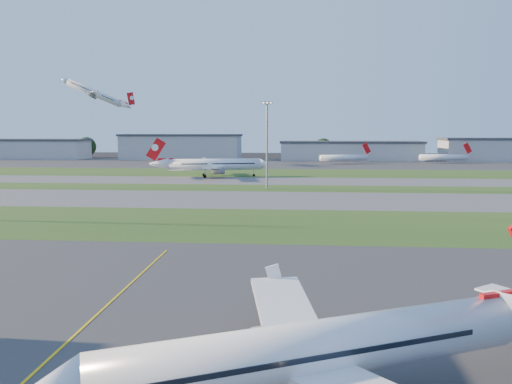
# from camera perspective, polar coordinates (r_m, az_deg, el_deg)

# --- Properties ---
(ground) EXTENTS (700.00, 700.00, 0.00)m
(ground) POSITION_cam_1_polar(r_m,az_deg,el_deg) (49.27, -25.30, -14.30)
(ground) COLOR black
(ground) RESTS_ON ground
(apron_near) EXTENTS (300.00, 70.00, 0.01)m
(apron_near) POSITION_cam_1_polar(r_m,az_deg,el_deg) (49.26, -25.30, -14.30)
(apron_near) COLOR #333335
(apron_near) RESTS_ON ground
(grass_strip_a) EXTENTS (300.00, 34.00, 0.01)m
(grass_strip_a) POSITION_cam_1_polar(r_m,az_deg,el_deg) (96.15, -9.73, -3.46)
(grass_strip_a) COLOR #274B19
(grass_strip_a) RESTS_ON ground
(taxiway_a) EXTENTS (300.00, 32.00, 0.01)m
(taxiway_a) POSITION_cam_1_polar(r_m,az_deg,el_deg) (127.98, -6.08, -0.79)
(taxiway_a) COLOR #515154
(taxiway_a) RESTS_ON ground
(grass_strip_b) EXTENTS (300.00, 18.00, 0.01)m
(grass_strip_b) POSITION_cam_1_polar(r_m,az_deg,el_deg) (152.42, -4.35, 0.49)
(grass_strip_b) COLOR #274B19
(grass_strip_b) RESTS_ON ground
(taxiway_b) EXTENTS (300.00, 26.00, 0.01)m
(taxiway_b) POSITION_cam_1_polar(r_m,az_deg,el_deg) (174.06, -3.22, 1.31)
(taxiway_b) COLOR #515154
(taxiway_b) RESTS_ON ground
(grass_strip_c) EXTENTS (300.00, 40.00, 0.01)m
(grass_strip_c) POSITION_cam_1_polar(r_m,az_deg,el_deg) (206.66, -1.98, 2.23)
(grass_strip_c) COLOR #274B19
(grass_strip_c) RESTS_ON ground
(apron_far) EXTENTS (400.00, 80.00, 0.01)m
(apron_far) POSITION_cam_1_polar(r_m,az_deg,el_deg) (266.19, -0.50, 3.31)
(apron_far) COLOR #333335
(apron_far) RESTS_ON ground
(yellow_line) EXTENTS (0.25, 60.00, 0.02)m
(yellow_line) POSITION_cam_1_polar(r_m,az_deg,el_deg) (47.07, -19.83, -15.05)
(yellow_line) COLOR gold
(yellow_line) RESTS_ON ground
(airliner_parked) EXTENTS (32.46, 27.65, 10.85)m
(airliner_parked) POSITION_cam_1_polar(r_m,az_deg,el_deg) (32.85, 7.82, -17.41)
(airliner_parked) COLOR white
(airliner_parked) RESTS_ON ground
(airliner_taxiing) EXTENTS (41.52, 34.81, 13.17)m
(airliner_taxiing) POSITION_cam_1_polar(r_m,az_deg,el_deg) (186.97, -4.84, 3.12)
(airliner_taxiing) COLOR white
(airliner_taxiing) RESTS_ON ground
(airliner_departing) EXTENTS (33.54, 28.30, 10.85)m
(airliner_departing) POSITION_cam_1_polar(r_m,az_deg,el_deg) (273.38, -17.93, 10.69)
(airliner_departing) COLOR white
(mini_jet_near) EXTENTS (27.59, 11.51, 9.48)m
(mini_jet_near) POSITION_cam_1_polar(r_m,az_deg,el_deg) (264.73, 10.01, 3.89)
(mini_jet_near) COLOR white
(mini_jet_near) RESTS_ON ground
(mini_jet_far) EXTENTS (28.49, 7.42, 9.48)m
(mini_jet_far) POSITION_cam_1_polar(r_m,az_deg,el_deg) (283.36, 20.68, 3.75)
(mini_jet_far) COLOR white
(mini_jet_far) RESTS_ON ground
(light_mast_centre) EXTENTS (3.20, 0.70, 25.80)m
(light_mast_centre) POSITION_cam_1_polar(r_m,az_deg,el_deg) (147.84, 1.26, 6.06)
(light_mast_centre) COLOR gray
(light_mast_centre) RESTS_ON ground
(hangar_far_west) EXTENTS (91.80, 23.00, 12.20)m
(hangar_far_west) POSITION_cam_1_polar(r_m,az_deg,el_deg) (342.13, -25.98, 4.46)
(hangar_far_west) COLOR #A5A7AD
(hangar_far_west) RESTS_ON ground
(hangar_west) EXTENTS (71.40, 23.00, 15.20)m
(hangar_west) POSITION_cam_1_polar(r_m,az_deg,el_deg) (302.62, -8.54, 5.13)
(hangar_west) COLOR #A5A7AD
(hangar_west) RESTS_ON ground
(hangar_east) EXTENTS (81.60, 23.00, 11.20)m
(hangar_east) POSITION_cam_1_polar(r_m,az_deg,el_deg) (296.46, 10.71, 4.66)
(hangar_east) COLOR #A5A7AD
(hangar_east) RESTS_ON ground
(tree_west) EXTENTS (12.10, 12.10, 13.20)m
(tree_west) POSITION_cam_1_polar(r_m,az_deg,el_deg) (337.34, -18.80, 4.94)
(tree_west) COLOR black
(tree_west) RESTS_ON ground
(tree_mid_west) EXTENTS (9.90, 9.90, 10.80)m
(tree_mid_west) POSITION_cam_1_polar(r_m,az_deg,el_deg) (308.88, -3.53, 4.90)
(tree_mid_west) COLOR black
(tree_mid_west) RESTS_ON ground
(tree_mid_east) EXTENTS (11.55, 11.55, 12.60)m
(tree_mid_east) POSITION_cam_1_polar(r_m,az_deg,el_deg) (309.18, 7.67, 5.03)
(tree_mid_east) COLOR black
(tree_mid_east) RESTS_ON ground
(tree_east) EXTENTS (10.45, 10.45, 11.40)m
(tree_east) POSITION_cam_1_polar(r_m,az_deg,el_deg) (320.08, 21.26, 4.57)
(tree_east) COLOR black
(tree_east) RESTS_ON ground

